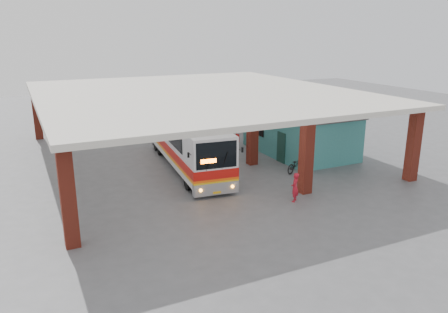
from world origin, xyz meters
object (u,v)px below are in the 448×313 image
at_px(coach_bus, 187,141).
at_px(red_chair, 237,139).
at_px(motorcycle, 296,164).
at_px(pedestrian, 295,187).

bearing_deg(coach_bus, red_chair, 40.87).
relative_size(motorcycle, pedestrian, 1.25).
height_order(pedestrian, red_chair, pedestrian).
bearing_deg(coach_bus, pedestrian, -64.32).
bearing_deg(red_chair, pedestrian, -112.33).
height_order(motorcycle, pedestrian, pedestrian).
relative_size(motorcycle, red_chair, 2.40).
xyz_separation_m(motorcycle, pedestrian, (-2.96, -4.16, 0.27)).
relative_size(pedestrian, red_chair, 1.92).
relative_size(coach_bus, red_chair, 15.04).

